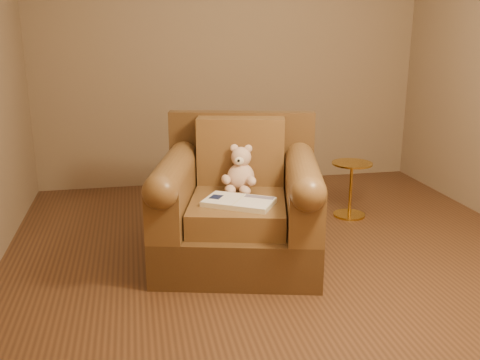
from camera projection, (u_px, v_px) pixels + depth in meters
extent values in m
plane|color=#51311C|center=(280.00, 254.00, 3.95)|extent=(4.00, 4.00, 0.00)
cube|color=#846B51|center=(230.00, 54.00, 5.46)|extent=(4.00, 0.02, 2.70)
cube|color=#846B51|center=(458.00, 113.00, 1.69)|extent=(4.00, 0.02, 2.70)
cube|color=#4E341A|center=(238.00, 239.00, 3.82)|extent=(1.33, 1.29, 0.31)
cube|color=#4E341A|center=(242.00, 156.00, 4.14)|extent=(1.10, 0.38, 0.69)
cube|color=brown|center=(238.00, 210.00, 3.70)|extent=(0.81, 0.91, 0.17)
cube|color=brown|center=(241.00, 151.00, 3.98)|extent=(0.67, 0.33, 0.50)
cube|color=brown|center=(174.00, 196.00, 3.70)|extent=(0.44, 0.97, 0.35)
cube|color=brown|center=(303.00, 198.00, 3.66)|extent=(0.44, 0.97, 0.35)
cylinder|color=brown|center=(173.00, 171.00, 3.65)|extent=(0.44, 0.97, 0.22)
cylinder|color=brown|center=(303.00, 173.00, 3.61)|extent=(0.44, 0.97, 0.22)
ellipsoid|color=beige|center=(241.00, 177.00, 3.85)|extent=(0.20, 0.18, 0.21)
sphere|color=beige|center=(241.00, 157.00, 3.83)|extent=(0.14, 0.14, 0.14)
ellipsoid|color=beige|center=(234.00, 148.00, 3.82)|extent=(0.06, 0.03, 0.06)
ellipsoid|color=beige|center=(248.00, 149.00, 3.81)|extent=(0.06, 0.03, 0.06)
ellipsoid|color=beige|center=(239.00, 161.00, 3.76)|extent=(0.07, 0.05, 0.06)
sphere|color=black|center=(239.00, 161.00, 3.74)|extent=(0.02, 0.02, 0.02)
ellipsoid|color=beige|center=(226.00, 179.00, 3.79)|extent=(0.07, 0.13, 0.07)
ellipsoid|color=beige|center=(251.00, 181.00, 3.76)|extent=(0.07, 0.13, 0.07)
ellipsoid|color=beige|center=(230.00, 190.00, 3.77)|extent=(0.08, 0.13, 0.07)
ellipsoid|color=beige|center=(245.00, 191.00, 3.75)|extent=(0.08, 0.13, 0.07)
cube|color=beige|center=(239.00, 202.00, 3.55)|extent=(0.53, 0.46, 0.03)
cube|color=white|center=(223.00, 198.00, 3.58)|extent=(0.33, 0.34, 0.00)
cube|color=white|center=(255.00, 201.00, 3.51)|extent=(0.33, 0.34, 0.00)
cube|color=beige|center=(239.00, 200.00, 3.55)|extent=(0.15, 0.24, 0.00)
cube|color=#0F1638|center=(216.00, 197.00, 3.60)|extent=(0.11, 0.12, 0.00)
cube|color=slate|center=(259.00, 197.00, 3.60)|extent=(0.20, 0.15, 0.00)
cylinder|color=gold|center=(349.00, 215.00, 4.74)|extent=(0.28, 0.28, 0.02)
cylinder|color=gold|center=(351.00, 190.00, 4.68)|extent=(0.03, 0.03, 0.45)
cylinder|color=gold|center=(352.00, 164.00, 4.61)|extent=(0.35, 0.35, 0.02)
cylinder|color=gold|center=(352.00, 165.00, 4.61)|extent=(0.03, 0.03, 0.02)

